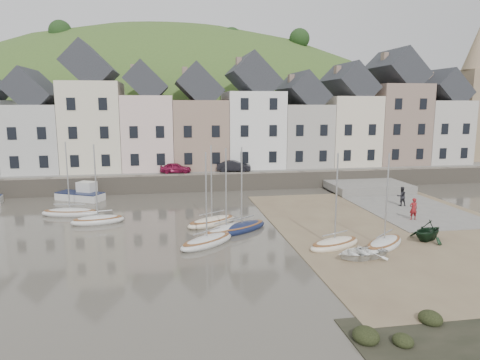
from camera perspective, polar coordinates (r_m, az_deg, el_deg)
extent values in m
plane|color=#454036|center=(30.32, 1.92, -7.53)|extent=(160.00, 160.00, 0.00)
cube|color=#3E5B24|center=(61.19, -4.09, 2.06)|extent=(90.00, 30.00, 1.50)
cube|color=slate|center=(49.76, -2.80, 1.19)|extent=(70.00, 7.00, 0.10)
cube|color=slate|center=(46.44, -2.28, -0.25)|extent=(70.00, 1.20, 1.80)
cube|color=brown|center=(34.18, 20.40, -6.09)|extent=(18.00, 26.00, 0.06)
cube|color=slate|center=(42.85, 19.74, -2.84)|extent=(8.00, 18.00, 0.12)
ellipsoid|color=#3E5B24|center=(92.40, -8.78, -7.25)|extent=(134.40, 84.00, 84.00)
cylinder|color=#382619|center=(78.53, -22.34, 15.71)|extent=(0.50, 0.50, 3.00)
sphere|color=#213D19|center=(78.86, -22.46, 17.51)|extent=(3.60, 3.60, 3.60)
cylinder|color=#382619|center=(80.86, -11.58, 16.05)|extent=(0.50, 0.50, 3.00)
sphere|color=#213D19|center=(81.17, -11.65, 17.80)|extent=(3.60, 3.60, 3.60)
cylinder|color=#382619|center=(79.72, -1.10, 16.33)|extent=(0.50, 0.50, 3.00)
sphere|color=#213D19|center=(80.04, -1.11, 18.11)|extent=(3.60, 3.60, 3.60)
cylinder|color=#382619|center=(81.42, 7.74, 16.11)|extent=(0.50, 0.50, 3.00)
sphere|color=#213D19|center=(81.73, 7.78, 17.85)|extent=(3.60, 3.60, 3.60)
cube|color=#B9BAB5|center=(54.36, -24.88, 4.95)|extent=(5.80, 8.00, 7.50)
cube|color=gray|center=(54.70, -26.89, 11.84)|extent=(0.60, 0.90, 1.40)
cube|color=beige|center=(53.01, -18.52, 6.61)|extent=(6.40, 8.00, 10.00)
cube|color=gray|center=(53.52, -20.77, 15.34)|extent=(0.60, 0.90, 1.40)
cube|color=beige|center=(52.48, -11.90, 6.06)|extent=(5.60, 8.00, 8.50)
cube|color=gray|center=(52.58, -13.75, 13.71)|extent=(0.60, 0.90, 1.40)
cube|color=gray|center=(52.60, -5.37, 5.96)|extent=(6.20, 8.00, 8.00)
cube|color=gray|center=(52.51, -7.23, 13.70)|extent=(0.60, 0.90, 1.40)
cube|color=white|center=(53.45, 1.58, 6.60)|extent=(6.60, 8.00, 9.00)
cube|color=gray|center=(53.27, -0.18, 15.02)|extent=(0.60, 0.90, 1.40)
cube|color=#ABA59C|center=(55.05, 8.01, 5.82)|extent=(5.80, 8.00, 7.50)
cube|color=gray|center=(54.57, 6.69, 12.83)|extent=(0.60, 0.90, 1.40)
cube|color=beige|center=(57.10, 13.75, 6.28)|extent=(6.00, 8.00, 8.50)
cube|color=gray|center=(56.56, 12.63, 13.67)|extent=(0.60, 0.90, 1.40)
cube|color=gray|center=(59.81, 19.33, 6.88)|extent=(6.40, 8.00, 10.00)
cube|color=gray|center=(59.27, 18.40, 14.88)|extent=(0.60, 0.90, 1.40)
cube|color=beige|center=(63.06, 24.20, 5.79)|extent=(5.80, 8.00, 8.00)
cube|color=gray|center=(62.25, 23.52, 12.18)|extent=(0.60, 0.90, 1.40)
cube|color=#997F60|center=(66.13, 28.25, 7.37)|extent=(3.50, 3.50, 12.00)
cone|color=#997F60|center=(66.52, 28.90, 15.12)|extent=(4.00, 4.00, 6.00)
ellipsoid|color=silver|center=(38.71, -21.34, -4.05)|extent=(4.89, 2.27, 0.84)
ellipsoid|color=brown|center=(38.67, -21.36, -3.73)|extent=(4.50, 2.07, 0.20)
cylinder|color=#B2B5B7|center=(38.12, -21.64, 0.48)|extent=(0.10, 0.10, 5.60)
cylinder|color=#B2B5B7|center=(38.55, -21.41, -2.97)|extent=(2.57, 0.52, 0.08)
ellipsoid|color=silver|center=(35.49, -18.09, -5.09)|extent=(4.20, 2.19, 0.84)
ellipsoid|color=brown|center=(35.44, -18.11, -4.75)|extent=(3.86, 1.99, 0.20)
cylinder|color=#B2B5B7|center=(34.84, -18.36, -0.16)|extent=(0.10, 0.10, 5.60)
cylinder|color=#B2B5B7|center=(35.31, -18.16, -3.91)|extent=(2.18, 0.47, 0.08)
ellipsoid|color=beige|center=(33.38, -3.70, -5.55)|extent=(4.51, 3.57, 0.84)
ellipsoid|color=brown|center=(33.32, -3.71, -5.18)|extent=(4.14, 3.27, 0.20)
cylinder|color=#B2B5B7|center=(32.69, -3.76, -0.31)|extent=(0.10, 0.10, 5.60)
cylinder|color=#B2B5B7|center=(33.18, -3.72, -4.30)|extent=(2.09, 1.33, 0.08)
ellipsoid|color=silver|center=(31.18, -1.81, -6.65)|extent=(4.32, 4.02, 0.84)
ellipsoid|color=brown|center=(31.12, -1.81, -6.26)|extent=(3.96, 3.68, 0.20)
cylinder|color=#B2B5B7|center=(30.45, -1.84, -1.05)|extent=(0.10, 0.10, 5.60)
cylinder|color=#B2B5B7|center=(30.98, -1.81, -5.32)|extent=(1.89, 1.65, 0.08)
ellipsoid|color=silver|center=(28.76, -4.36, -8.12)|extent=(4.36, 3.88, 0.84)
ellipsoid|color=brown|center=(28.69, -4.37, -7.70)|extent=(4.00, 3.55, 0.20)
cylinder|color=#B2B5B7|center=(27.95, -4.44, -2.06)|extent=(0.10, 0.10, 5.60)
cylinder|color=#B2B5B7|center=(28.53, -4.38, -6.69)|extent=(1.94, 1.55, 0.08)
ellipsoid|color=#141C3E|center=(31.75, 0.22, -6.34)|extent=(4.64, 3.86, 0.84)
ellipsoid|color=brown|center=(31.69, 0.22, -5.96)|extent=(4.25, 3.53, 0.20)
cylinder|color=#B2B5B7|center=(31.03, 0.22, -0.83)|extent=(0.10, 0.10, 5.60)
cylinder|color=#B2B5B7|center=(31.55, 0.22, -5.03)|extent=(2.12, 1.51, 0.08)
ellipsoid|color=silver|center=(29.64, 18.32, -8.05)|extent=(4.32, 3.93, 0.84)
ellipsoid|color=brown|center=(29.58, 18.35, -7.65)|extent=(3.97, 3.60, 0.20)
cylinder|color=#B2B5B7|center=(28.86, 18.66, -2.18)|extent=(0.10, 0.10, 5.60)
cylinder|color=#B2B5B7|center=(29.42, 18.40, -6.66)|extent=(1.91, 1.58, 0.08)
ellipsoid|color=beige|center=(28.84, 12.27, -8.27)|extent=(4.25, 2.97, 0.84)
ellipsoid|color=brown|center=(28.78, 12.28, -7.85)|extent=(3.91, 2.72, 0.20)
cylinder|color=#B2B5B7|center=(28.04, 12.50, -2.23)|extent=(0.10, 0.10, 5.60)
cylinder|color=#B2B5B7|center=(28.62, 12.32, -6.84)|extent=(2.04, 0.95, 0.08)
cube|color=silver|center=(44.45, -20.19, -2.04)|extent=(4.85, 3.71, 0.70)
cube|color=#141C3E|center=(44.38, -20.22, -1.57)|extent=(4.79, 3.71, 0.08)
cube|color=silver|center=(44.51, -19.42, -0.86)|extent=(1.99, 1.83, 1.00)
imported|color=white|center=(27.18, 15.59, -9.13)|extent=(3.54, 2.80, 0.66)
imported|color=black|center=(31.85, 23.36, -6.07)|extent=(3.39, 3.21, 1.41)
imported|color=maroon|center=(36.81, 21.74, -3.52)|extent=(0.65, 0.44, 1.73)
imported|color=black|center=(41.41, 20.37, -2.01)|extent=(0.87, 0.69, 1.72)
imported|color=maroon|center=(48.34, -8.43, 1.59)|extent=(3.48, 1.62, 1.15)
imported|color=black|center=(48.89, -0.80, 1.84)|extent=(3.98, 2.08, 1.25)
ellipsoid|color=black|center=(18.80, 20.54, -19.12)|extent=(0.80, 0.88, 0.52)
ellipsoid|color=black|center=(18.60, 16.14, -19.02)|extent=(1.04, 1.15, 0.68)
ellipsoid|color=black|center=(20.81, 23.65, -16.26)|extent=(0.97, 1.07, 0.63)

